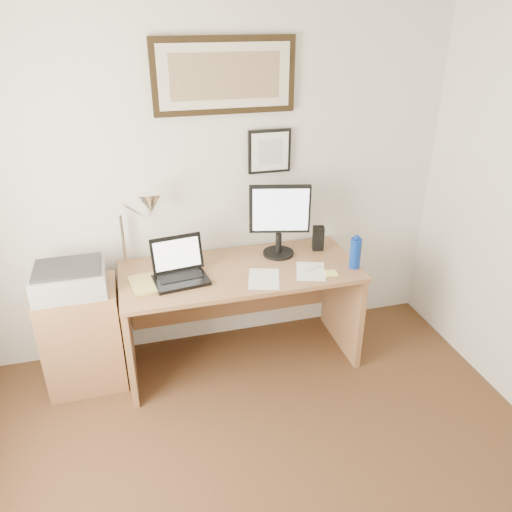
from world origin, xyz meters
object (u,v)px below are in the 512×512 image
object	(u,v)px
side_cabinet	(84,336)
printer	(70,279)
laptop	(179,271)
lcd_monitor	(280,217)
book	(132,287)
water_bottle	(355,253)
desk	(238,293)

from	to	relation	value
side_cabinet	printer	xyz separation A→B (m)	(-0.02, -0.02, 0.45)
laptop	printer	bearing A→B (deg)	176.19
side_cabinet	lcd_monitor	distance (m)	1.55
book	laptop	xyz separation A→B (m)	(0.31, 0.05, 0.05)
water_bottle	lcd_monitor	xyz separation A→B (m)	(-0.44, 0.31, 0.18)
side_cabinet	printer	size ratio (longest dim) A/B	1.66
side_cabinet	book	size ratio (longest dim) A/B	2.80
lcd_monitor	printer	xyz separation A→B (m)	(-1.40, -0.12, -0.22)
book	printer	xyz separation A→B (m)	(-0.37, 0.10, 0.06)
side_cabinet	laptop	world-z (taller)	laptop
water_bottle	book	distance (m)	1.48
water_bottle	book	xyz separation A→B (m)	(-1.48, 0.10, -0.10)
side_cabinet	laptop	size ratio (longest dim) A/B	1.97
lcd_monitor	printer	size ratio (longest dim) A/B	1.18
side_cabinet	lcd_monitor	world-z (taller)	lcd_monitor
water_bottle	desk	bearing A→B (deg)	161.32
printer	book	bearing A→B (deg)	-14.49
side_cabinet	lcd_monitor	size ratio (longest dim) A/B	1.40
desk	side_cabinet	bearing A→B (deg)	-178.11
side_cabinet	book	distance (m)	0.54
water_bottle	printer	size ratio (longest dim) A/B	0.48
side_cabinet	printer	bearing A→B (deg)	-123.32
laptop	lcd_monitor	world-z (taller)	lcd_monitor
water_bottle	side_cabinet	bearing A→B (deg)	173.11
desk	laptop	world-z (taller)	laptop
book	lcd_monitor	distance (m)	1.09
lcd_monitor	laptop	bearing A→B (deg)	-167.42
side_cabinet	water_bottle	distance (m)	1.91
water_bottle	printer	world-z (taller)	water_bottle
printer	water_bottle	bearing A→B (deg)	-6.09
desk	printer	world-z (taller)	printer
laptop	lcd_monitor	xyz separation A→B (m)	(0.73, 0.16, 0.23)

